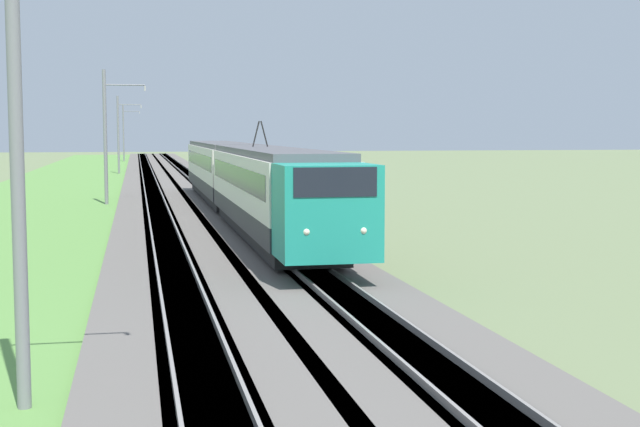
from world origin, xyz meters
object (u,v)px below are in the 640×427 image
object	(u,v)px
catenary_mast_far	(119,134)
catenary_mast_mid	(106,136)
catenary_mast_distant	(124,133)
passenger_train	(241,176)
catenary_mast_near	(21,141)

from	to	relation	value
catenary_mast_far	catenary_mast_mid	bearing A→B (deg)	-180.00
catenary_mast_mid	catenary_mast_far	size ratio (longest dim) A/B	0.99
catenary_mast_distant	passenger_train	bearing A→B (deg)	-175.78
catenary_mast_near	catenary_mast_distant	xyz separation A→B (m)	(122.62, 0.00, 0.05)
passenger_train	catenary_mast_far	world-z (taller)	catenary_mast_far
catenary_mast_near	catenary_mast_far	bearing A→B (deg)	-0.00
catenary_mast_near	catenary_mast_far	size ratio (longest dim) A/B	1.02
catenary_mast_mid	catenary_mast_distant	distance (m)	81.74
catenary_mast_far	catenary_mast_distant	xyz separation A→B (m)	(40.87, 0.00, 0.12)
catenary_mast_mid	catenary_mast_distant	xyz separation A→B (m)	(81.74, 0.00, 0.14)
catenary_mast_near	catenary_mast_distant	bearing A→B (deg)	0.00
catenary_mast_near	catenary_mast_mid	world-z (taller)	catenary_mast_near
catenary_mast_mid	catenary_mast_far	xyz separation A→B (m)	(40.87, 0.00, 0.02)
catenary_mast_far	passenger_train	bearing A→B (deg)	-172.50
catenary_mast_near	catenary_mast_far	xyz separation A→B (m)	(81.74, -0.00, -0.07)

